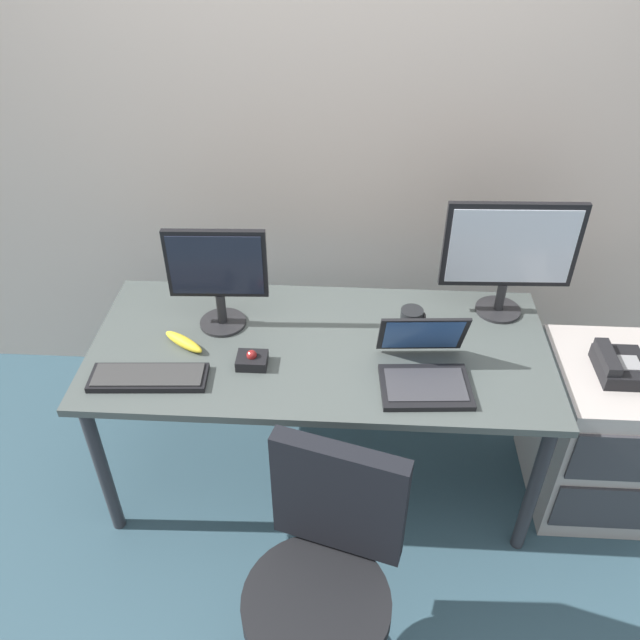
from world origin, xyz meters
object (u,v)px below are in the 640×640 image
at_px(file_cabinet, 594,433).
at_px(desk_phone, 619,366).
at_px(laptop, 424,367).
at_px(coffee_mug, 412,321).
at_px(keyboard, 149,377).
at_px(office_chair, 323,594).
at_px(monitor_side, 217,273).
at_px(banana, 184,342).
at_px(monitor_main, 510,252).
at_px(trackball_mouse, 252,360).

relative_size(file_cabinet, desk_phone, 3.36).
height_order(laptop, coffee_mug, laptop).
distance_m(keyboard, laptop, 0.97).
distance_m(file_cabinet, office_chair, 1.31).
bearing_deg(coffee_mug, keyboard, -160.82).
xyz_separation_m(file_cabinet, keyboard, (-1.69, -0.19, 0.39)).
bearing_deg(keyboard, laptop, 3.82).
relative_size(monitor_side, banana, 2.19).
bearing_deg(monitor_side, monitor_main, 7.59).
relative_size(desk_phone, monitor_side, 0.48).
relative_size(desk_phone, keyboard, 0.48).
bearing_deg(keyboard, monitor_main, 20.38).
height_order(file_cabinet, laptop, laptop).
bearing_deg(trackball_mouse, desk_phone, 3.24).
xyz_separation_m(monitor_side, laptop, (0.76, -0.27, -0.19)).
height_order(office_chair, monitor_side, monitor_side).
xyz_separation_m(desk_phone, laptop, (-0.72, -0.11, 0.06)).
bearing_deg(keyboard, coffee_mug, 19.18).
xyz_separation_m(monitor_main, keyboard, (-1.29, -0.48, -0.27)).
height_order(monitor_main, monitor_side, monitor_main).
distance_m(file_cabinet, laptop, 0.85).
height_order(monitor_side, trackball_mouse, monitor_side).
height_order(monitor_side, banana, monitor_side).
distance_m(monitor_main, trackball_mouse, 1.05).
height_order(trackball_mouse, banana, trackball_mouse).
bearing_deg(desk_phone, monitor_main, 141.99).
xyz_separation_m(monitor_side, trackball_mouse, (0.15, -0.23, -0.22)).
bearing_deg(office_chair, laptop, 64.16).
relative_size(trackball_mouse, banana, 0.58).
distance_m(monitor_side, banana, 0.29).
bearing_deg(office_chair, banana, 125.62).
bearing_deg(keyboard, trackball_mouse, 16.01).
relative_size(file_cabinet, coffee_mug, 6.40).
distance_m(office_chair, monitor_main, 1.38).
bearing_deg(file_cabinet, monitor_side, 174.53).
bearing_deg(banana, laptop, -8.26).
xyz_separation_m(office_chair, monitor_side, (-0.44, 0.93, 0.54)).
distance_m(desk_phone, office_chair, 1.33).
height_order(office_chair, trackball_mouse, office_chair).
xyz_separation_m(office_chair, keyboard, (-0.65, 0.59, 0.31)).
bearing_deg(trackball_mouse, monitor_main, 21.95).
height_order(file_cabinet, trackball_mouse, trackball_mouse).
height_order(office_chair, laptop, laptop).
bearing_deg(monitor_main, laptop, -128.36).
bearing_deg(office_chair, trackball_mouse, 112.88).
distance_m(desk_phone, monitor_side, 1.51).
relative_size(monitor_main, trackball_mouse, 4.63).
xyz_separation_m(laptop, trackball_mouse, (-0.61, 0.04, -0.03)).
height_order(desk_phone, office_chair, office_chair).
height_order(file_cabinet, monitor_main, monitor_main).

